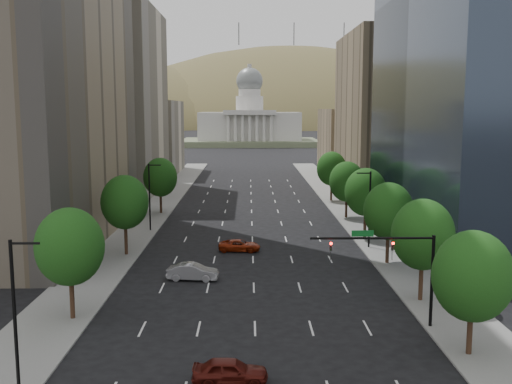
{
  "coord_description": "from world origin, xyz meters",
  "views": [
    {
      "loc": [
        -0.45,
        -11.56,
        16.1
      ],
      "look_at": [
        0.27,
        45.45,
        8.0
      ],
      "focal_mm": 41.26,
      "sensor_mm": 36.0,
      "label": 1
    }
  ],
  "objects_px": {
    "traffic_signal": "(399,260)",
    "car_maroon": "(230,371)",
    "car_silver": "(193,272)",
    "car_red_far": "(240,245)",
    "capitol": "(250,126)"
  },
  "relations": [
    {
      "from": "car_red_far",
      "to": "car_maroon",
      "type": "bearing_deg",
      "value": -175.38
    },
    {
      "from": "traffic_signal",
      "to": "capitol",
      "type": "height_order",
      "value": "capitol"
    },
    {
      "from": "car_silver",
      "to": "capitol",
      "type": "bearing_deg",
      "value": 4.33
    },
    {
      "from": "car_red_far",
      "to": "car_silver",
      "type": "bearing_deg",
      "value": 164.15
    },
    {
      "from": "traffic_signal",
      "to": "car_maroon",
      "type": "relative_size",
      "value": 2.04
    },
    {
      "from": "traffic_signal",
      "to": "car_red_far",
      "type": "relative_size",
      "value": 1.92
    },
    {
      "from": "capitol",
      "to": "car_silver",
      "type": "bearing_deg",
      "value": -91.59
    },
    {
      "from": "car_silver",
      "to": "car_red_far",
      "type": "distance_m",
      "value": 12.11
    },
    {
      "from": "capitol",
      "to": "car_maroon",
      "type": "bearing_deg",
      "value": -90.39
    },
    {
      "from": "car_silver",
      "to": "traffic_signal",
      "type": "bearing_deg",
      "value": -121.59
    },
    {
      "from": "car_maroon",
      "to": "car_red_far",
      "type": "xyz_separation_m",
      "value": [
        0.06,
        32.58,
        -0.1
      ]
    },
    {
      "from": "car_maroon",
      "to": "car_red_far",
      "type": "bearing_deg",
      "value": 0.95
    },
    {
      "from": "traffic_signal",
      "to": "car_silver",
      "type": "xyz_separation_m",
      "value": [
        -16.29,
        12.5,
        -4.37
      ]
    },
    {
      "from": "capitol",
      "to": "car_red_far",
      "type": "height_order",
      "value": "capitol"
    },
    {
      "from": "capitol",
      "to": "car_silver",
      "type": "distance_m",
      "value": 207.43
    }
  ]
}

